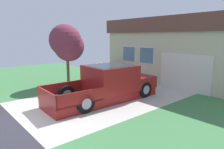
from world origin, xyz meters
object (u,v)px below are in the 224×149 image
(person_with_hat, at_px, (101,75))
(house_with_garage, at_px, (193,49))
(front_yard_tree, at_px, (67,43))
(pickup_truck, at_px, (110,84))
(wheeled_trash_bin, at_px, (112,70))
(handbag, at_px, (99,91))

(person_with_hat, relative_size, house_with_garage, 0.16)
(person_with_hat, relative_size, front_yard_tree, 0.45)
(pickup_truck, relative_size, wheeled_trash_bin, 5.08)
(handbag, distance_m, front_yard_tree, 3.80)
(front_yard_tree, height_order, wheeled_trash_bin, front_yard_tree)
(house_with_garage, height_order, front_yard_tree, house_with_garage)
(person_with_hat, bearing_deg, house_with_garage, 107.32)
(pickup_truck, distance_m, handbag, 1.34)
(wheeled_trash_bin, bearing_deg, front_yard_tree, -91.73)
(person_with_hat, xyz_separation_m, wheeled_trash_bin, (-2.57, 3.11, -0.32))
(pickup_truck, relative_size, house_with_garage, 0.53)
(handbag, bearing_deg, wheeled_trash_bin, 128.99)
(house_with_garage, xyz_separation_m, wheeled_trash_bin, (-4.07, -4.08, -1.54))
(person_with_hat, xyz_separation_m, front_yard_tree, (-2.68, -0.51, 1.70))
(pickup_truck, xyz_separation_m, house_with_garage, (0.16, 7.68, 1.39))
(handbag, bearing_deg, front_yard_tree, -175.37)
(person_with_hat, distance_m, handbag, 0.86)
(person_with_hat, relative_size, wheeled_trash_bin, 1.53)
(house_with_garage, relative_size, front_yard_tree, 2.80)
(house_with_garage, xyz_separation_m, front_yard_tree, (-4.18, -7.69, 0.48))
(handbag, height_order, wheeled_trash_bin, wheeled_trash_bin)
(pickup_truck, height_order, person_with_hat, person_with_hat)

